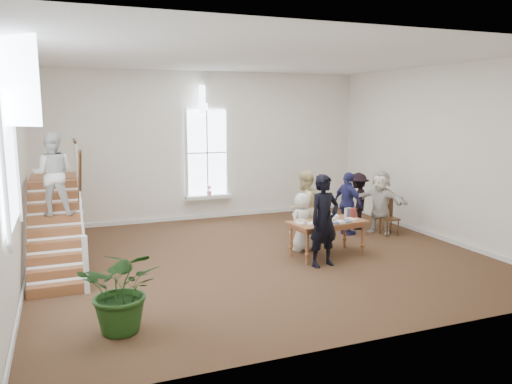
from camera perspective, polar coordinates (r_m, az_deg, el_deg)
name	(u,v)px	position (r m, az deg, el deg)	size (l,w,h in m)	color
ground	(261,257)	(11.64, 0.54, -7.44)	(10.00, 10.00, 0.00)	#442F1A
room_shell	(208,206)	(15.58, -5.46, -1.58)	(10.49, 10.00, 10.00)	silver
staircase	(55,195)	(11.22, -22.02, -0.28)	(1.10, 4.10, 2.92)	brown
library_table	(327,225)	(11.69, 8.13, -3.71)	(1.84, 1.07, 0.89)	brown
police_officer	(324,221)	(10.86, 7.79, -3.28)	(0.73, 0.48, 2.01)	black
elderly_woman	(302,222)	(12.05, 5.30, -3.42)	(0.69, 0.45, 1.40)	silver
person_yellow	(304,208)	(12.57, 5.52, -1.79)	(0.91, 0.71, 1.87)	beige
woman_cluster_a	(348,204)	(13.70, 10.45, -1.31)	(1.00, 0.42, 1.71)	navy
woman_cluster_b	(358,201)	(14.40, 11.55, -1.01)	(1.04, 0.60, 1.61)	black
woman_cluster_c	(380,202)	(14.02, 14.02, -1.11)	(1.62, 0.52, 1.75)	silver
floor_plant	(123,289)	(8.00, -14.94, -10.72)	(1.22, 1.05, 1.35)	#1A3C13
side_chair	(388,215)	(14.01, 14.84, -2.54)	(0.44, 0.44, 0.97)	#361D0E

